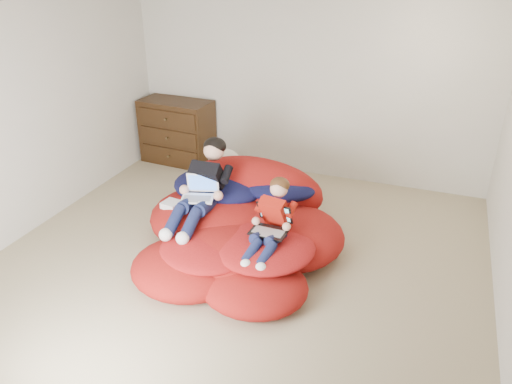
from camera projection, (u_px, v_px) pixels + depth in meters
name	position (u px, v px, depth m)	size (l,w,h in m)	color
room_shell	(237.00, 244.00, 5.15)	(5.10, 5.10, 2.77)	tan
dresser	(177.00, 132.00, 7.50)	(1.09, 0.62, 0.95)	#321E0D
beanbag_pile	(239.00, 226.00, 5.40)	(2.24, 2.30, 0.83)	#A51612
cream_pillow	(224.00, 159.00, 6.15)	(0.42, 0.27, 0.27)	beige
older_boy	(203.00, 183.00, 5.36)	(0.36, 1.19, 0.75)	black
younger_boy	(272.00, 218.00, 4.86)	(0.32, 0.89, 0.62)	red
laptop_white	(200.00, 191.00, 5.31)	(0.39, 0.38, 0.25)	white
laptop_black	(271.00, 223.00, 4.87)	(0.36, 0.37, 0.24)	black
power_adapter	(171.00, 205.00, 5.51)	(0.18, 0.18, 0.07)	white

